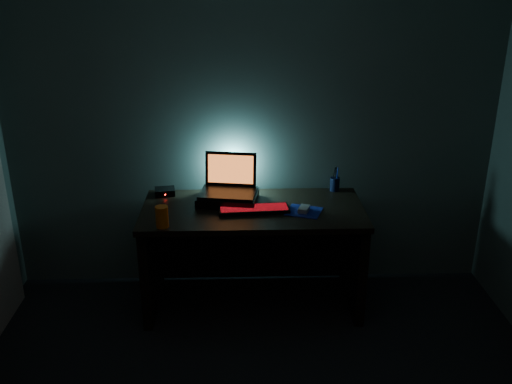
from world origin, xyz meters
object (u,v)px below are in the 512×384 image
at_px(laptop, 229,183).
at_px(juice_glass, 162,217).
at_px(keyboard, 254,209).
at_px(pen_cup, 335,184).
at_px(mouse, 304,209).
at_px(router, 165,192).

xyz_separation_m(laptop, juice_glass, (-0.41, -0.44, -0.05)).
xyz_separation_m(keyboard, pen_cup, (0.60, 0.36, 0.04)).
xyz_separation_m(keyboard, mouse, (0.33, -0.02, 0.01)).
bearing_deg(laptop, keyboard, -43.21).
bearing_deg(keyboard, pen_cup, 26.94).
bearing_deg(router, laptop, -20.71).
relative_size(laptop, router, 2.68).
relative_size(keyboard, pen_cup, 4.84).
height_order(laptop, mouse, laptop).
bearing_deg(mouse, pen_cup, 74.94).
bearing_deg(router, juice_glass, -93.57).
distance_m(juice_glass, router, 0.54).
xyz_separation_m(pen_cup, juice_glass, (-1.18, -0.58, 0.02)).
xyz_separation_m(mouse, pen_cup, (0.26, 0.38, 0.03)).
distance_m(mouse, pen_cup, 0.46).
height_order(mouse, juice_glass, juice_glass).
distance_m(laptop, router, 0.48).
xyz_separation_m(pen_cup, router, (-1.22, -0.04, -0.03)).
height_order(laptop, pen_cup, laptop).
bearing_deg(router, pen_cup, -6.58).
relative_size(mouse, pen_cup, 1.03).
relative_size(keyboard, juice_glass, 3.47).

